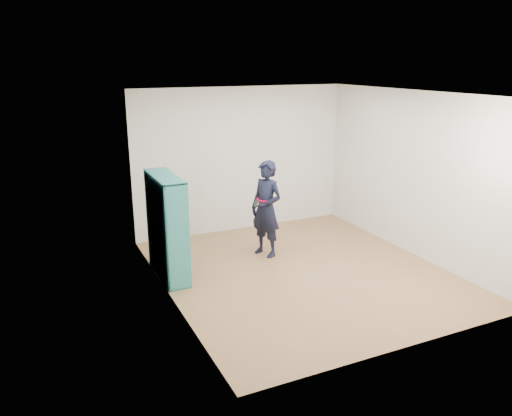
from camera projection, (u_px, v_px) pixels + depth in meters
name	position (u px, v px, depth m)	size (l,w,h in m)	color
floor	(302.00, 272.00, 7.44)	(4.50, 4.50, 0.00)	olive
ceiling	(307.00, 94.00, 6.70)	(4.50, 4.50, 0.00)	white
wall_left	(167.00, 204.00, 6.26)	(0.02, 4.50, 2.60)	white
wall_right	(414.00, 174.00, 7.88)	(0.02, 4.50, 2.60)	white
wall_back	(242.00, 160.00, 9.02)	(4.00, 0.02, 2.60)	white
wall_front	(416.00, 236.00, 5.11)	(4.00, 0.02, 2.60)	white
bookshelf	(165.00, 228.00, 7.11)	(0.33, 1.12, 1.50)	teal
person	(266.00, 209.00, 7.89)	(0.56, 0.66, 1.55)	black
smartphone	(256.00, 204.00, 7.81)	(0.06, 0.08, 0.12)	silver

